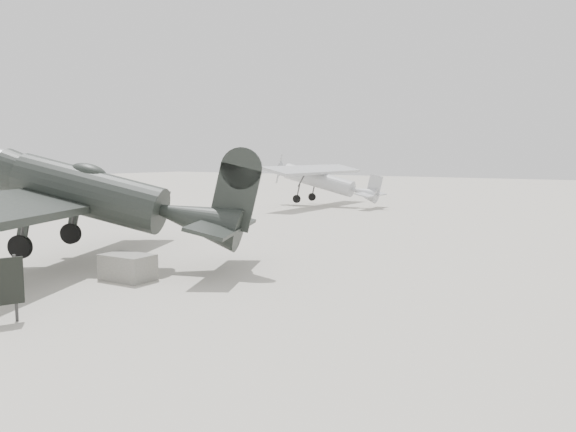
{
  "coord_description": "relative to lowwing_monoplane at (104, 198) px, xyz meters",
  "views": [
    {
      "loc": [
        12.75,
        -12.75,
        3.63
      ],
      "look_at": [
        1.65,
        3.62,
        1.5
      ],
      "focal_mm": 35.0,
      "sensor_mm": 36.0,
      "label": 1
    }
  ],
  "objects": [
    {
      "name": "ground",
      "position": [
        2.4,
        1.07,
        -2.27
      ],
      "size": [
        160.0,
        160.0,
        0.0
      ],
      "primitive_type": "plane",
      "color": "#ABA297",
      "rests_on": "ground"
    },
    {
      "name": "lowwing_monoplane",
      "position": [
        0.0,
        0.0,
        0.0
      ],
      "size": [
        10.23,
        12.87,
        4.3
      ],
      "rotation": [
        0.0,
        0.24,
        0.45
      ],
      "color": "black",
      "rests_on": "ground"
    },
    {
      "name": "highwing_monoplane",
      "position": [
        -5.53,
        23.32,
        -0.21
      ],
      "size": [
        8.26,
        11.63,
        3.31
      ],
      "rotation": [
        0.0,
        0.23,
        0.05
      ],
      "color": "#A8AAAD",
      "rests_on": "ground"
    },
    {
      "name": "equipment_block",
      "position": [
        2.18,
        -0.93,
        -1.89
      ],
      "size": [
        1.57,
        1.04,
        0.76
      ],
      "primitive_type": "cube",
      "rotation": [
        0.0,
        0.0,
        0.06
      ],
      "color": "slate",
      "rests_on": "ground"
    }
  ]
}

